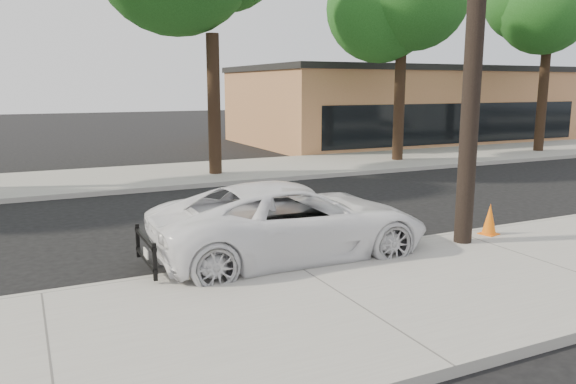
% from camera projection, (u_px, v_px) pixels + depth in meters
% --- Properties ---
extents(ground, '(120.00, 120.00, 0.00)m').
position_uv_depth(ground, '(242.00, 237.00, 11.93)').
color(ground, black).
rests_on(ground, ground).
extents(near_sidewalk, '(90.00, 4.40, 0.15)m').
position_uv_depth(near_sidewalk, '(349.00, 303.00, 8.11)').
color(near_sidewalk, gray).
rests_on(near_sidewalk, ground).
extents(far_sidewalk, '(90.00, 5.00, 0.15)m').
position_uv_depth(far_sidewalk, '(154.00, 176.00, 19.45)').
color(far_sidewalk, gray).
rests_on(far_sidewalk, ground).
extents(curb_near, '(90.00, 0.12, 0.16)m').
position_uv_depth(curb_near, '(284.00, 261.00, 10.06)').
color(curb_near, '#9E9B93').
rests_on(curb_near, ground).
extents(building_main, '(18.00, 10.00, 4.00)m').
position_uv_depth(building_main, '(401.00, 106.00, 32.52)').
color(building_main, '#AE6C48').
rests_on(building_main, ground).
extents(utility_pole, '(1.40, 0.34, 9.00)m').
position_uv_depth(utility_pole, '(477.00, 0.00, 10.19)').
color(utility_pole, black).
rests_on(utility_pole, near_sidewalk).
extents(tree_d, '(4.50, 4.35, 8.75)m').
position_uv_depth(tree_d, '(409.00, 3.00, 22.12)').
color(tree_d, black).
rests_on(tree_d, far_sidewalk).
extents(tree_e, '(4.80, 4.65, 9.25)m').
position_uv_depth(tree_e, '(556.00, 6.00, 25.27)').
color(tree_e, black).
rests_on(tree_e, far_sidewalk).
extents(police_cruiser, '(5.22, 2.50, 1.43)m').
position_uv_depth(police_cruiser, '(292.00, 221.00, 10.33)').
color(police_cruiser, white).
rests_on(police_cruiser, ground).
extents(traffic_cone, '(0.40, 0.40, 0.65)m').
position_uv_depth(traffic_cone, '(490.00, 219.00, 11.54)').
color(traffic_cone, orange).
rests_on(traffic_cone, near_sidewalk).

